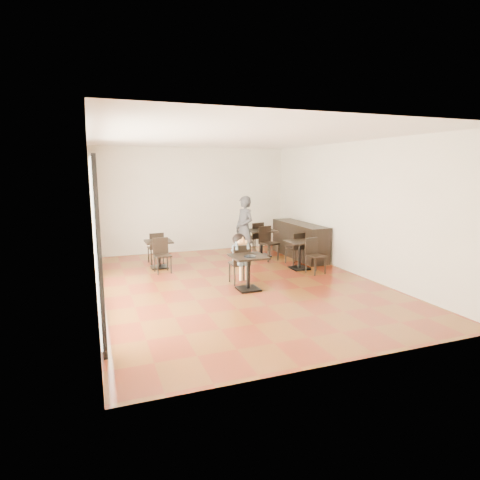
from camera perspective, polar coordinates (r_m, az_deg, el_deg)
name	(u,v)px	position (r m, az deg, el deg)	size (l,w,h in m)	color
floor	(238,284)	(9.07, -0.27, -6.24)	(6.00, 8.00, 0.01)	brown
ceiling	(238,138)	(8.73, -0.29, 14.37)	(6.00, 8.00, 0.01)	white
wall_back	(193,200)	(12.57, -6.63, 5.67)	(6.00, 0.01, 3.20)	silver
wall_front	(348,245)	(5.23, 15.09, -0.68)	(6.00, 0.01, 3.20)	silver
wall_left	(92,219)	(8.22, -20.33, 2.84)	(0.01, 8.00, 3.20)	silver
wall_right	(353,208)	(10.18, 15.82, 4.35)	(0.01, 8.00, 3.20)	silver
storefront_window	(95,233)	(7.75, -19.99, 0.97)	(0.04, 4.50, 2.60)	white
child_table	(248,273)	(8.52, 1.18, -4.70)	(0.71, 0.71, 0.75)	black
child_chair	(239,264)	(9.00, -0.11, -3.41)	(0.40, 0.40, 0.90)	black
child	(239,259)	(8.97, -0.11, -2.68)	(0.40, 0.56, 1.13)	slate
plate	(250,256)	(8.34, 1.45, -2.34)	(0.25, 0.25, 0.02)	black
pizza_slice	(242,242)	(8.72, 0.32, -0.29)	(0.26, 0.20, 0.06)	tan
adult_patron	(244,229)	(11.21, 0.62, 1.65)	(0.66, 0.43, 1.81)	#38383D
cafe_table_mid	(300,255)	(10.42, 8.47, -2.15)	(0.69, 0.69, 0.72)	black
cafe_table_left	(159,254)	(10.65, -11.45, -2.01)	(0.68, 0.68, 0.71)	black
cafe_table_back	(261,243)	(11.81, 3.04, -0.45)	(0.75, 0.75, 0.79)	black
chair_mid_a	(295,248)	(10.95, 7.77, -1.15)	(0.39, 0.39, 0.87)	black
chair_mid_b	(316,256)	(10.01, 10.74, -2.28)	(0.39, 0.39, 0.87)	black
chair_left_a	(156,248)	(11.17, -11.92, -1.09)	(0.39, 0.39, 0.86)	black
chair_left_b	(162,256)	(10.10, -10.97, -2.22)	(0.39, 0.39, 0.86)	black
chair_back_a	(254,238)	(12.29, 2.02, 0.36)	(0.43, 0.43, 0.95)	black
chair_back_b	(269,244)	(11.30, 4.15, -0.52)	(0.43, 0.43, 0.95)	black
service_counter	(300,240)	(11.81, 8.46, -0.03)	(0.60, 2.40, 1.00)	black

